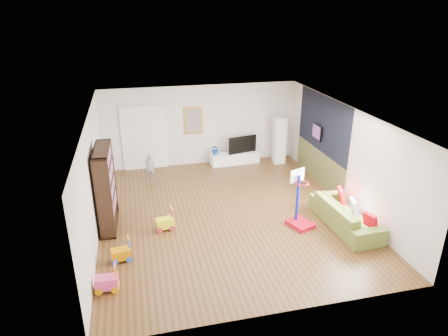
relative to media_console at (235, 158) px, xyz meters
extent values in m
cube|color=brown|center=(-1.10, -3.44, -0.20)|extent=(6.50, 7.50, 0.00)
cube|color=white|center=(-1.10, -3.44, 2.50)|extent=(6.50, 7.50, 0.00)
cube|color=silver|center=(-1.10, 0.31, 1.15)|extent=(6.50, 0.00, 2.70)
cube|color=silver|center=(-1.10, -7.19, 1.15)|extent=(6.50, 0.00, 2.70)
cube|color=white|center=(-4.35, -3.44, 1.15)|extent=(0.00, 7.50, 2.70)
cube|color=white|center=(2.15, -3.44, 1.15)|extent=(0.00, 7.50, 2.70)
cube|color=black|center=(2.14, -2.04, 1.65)|extent=(0.01, 3.20, 1.70)
cube|color=brown|center=(2.14, -2.04, 0.30)|extent=(0.01, 3.20, 1.00)
cube|color=white|center=(-3.00, 0.27, 0.85)|extent=(1.45, 0.06, 2.10)
cube|color=gold|center=(-1.35, 0.27, 1.35)|extent=(0.62, 0.06, 0.92)
cube|color=#7F3F8C|center=(2.07, -1.84, 1.35)|extent=(0.04, 0.56, 0.46)
cube|color=white|center=(0.00, 0.00, 0.00)|extent=(1.71, 0.53, 0.39)
cube|color=white|center=(1.51, -0.25, 0.61)|extent=(0.39, 0.39, 1.61)
cube|color=black|center=(-4.09, -3.32, 0.82)|extent=(0.42, 1.41, 2.04)
imported|color=#5D6C27|center=(1.58, -4.71, 0.12)|extent=(0.97, 2.24, 0.64)
cube|color=#B00A1F|center=(0.52, -4.45, 0.54)|extent=(0.69, 0.75, 1.47)
cube|color=yellow|center=(-2.77, -3.85, 0.09)|extent=(0.46, 0.31, 0.57)
cube|color=#CF8201|center=(-3.81, -4.93, 0.08)|extent=(0.44, 0.31, 0.55)
cube|color=#F23F87|center=(-4.08, -5.85, 0.09)|extent=(0.44, 0.29, 0.57)
imported|color=gray|center=(-2.93, -0.71, 0.23)|extent=(0.31, 0.21, 0.85)
imported|color=black|center=(0.24, 0.05, 0.49)|extent=(1.04, 0.35, 0.60)
imported|color=#0B4297|center=(-0.68, -0.01, 0.38)|extent=(0.40, 0.37, 0.37)
cube|color=#B80010|center=(1.82, -5.38, 0.31)|extent=(0.18, 0.36, 0.35)
cube|color=white|center=(1.81, -4.69, 0.31)|extent=(0.19, 0.38, 0.37)
cube|color=red|center=(1.81, -4.04, 0.31)|extent=(0.20, 0.40, 0.39)
camera|label=1|loc=(-3.32, -12.43, 4.93)|focal=32.00mm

